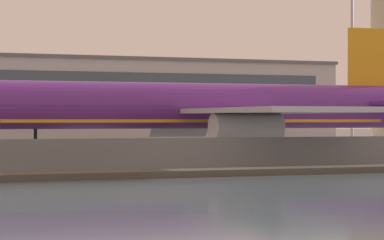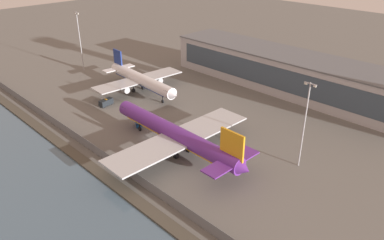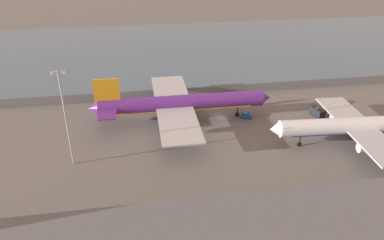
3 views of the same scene
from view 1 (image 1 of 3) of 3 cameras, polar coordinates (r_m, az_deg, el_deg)
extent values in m
plane|color=#66635E|center=(85.57, -6.29, -2.76)|extent=(500.00, 500.00, 0.00)
cube|color=#474238|center=(66.02, -1.62, -3.37)|extent=(320.00, 3.00, 0.50)
cube|color=slate|center=(70.21, -2.87, -2.26)|extent=(280.00, 0.08, 2.73)
cylinder|color=slate|center=(70.21, -2.87, -2.26)|extent=(0.10, 0.10, 2.73)
cylinder|color=#602889|center=(89.83, 0.45, 0.90)|extent=(46.57, 5.09, 4.51)
cube|color=orange|center=(89.82, 0.45, 0.11)|extent=(39.58, 4.10, 0.81)
cube|color=#B7BABF|center=(80.50, 4.87, 0.60)|extent=(10.51, 22.46, 0.45)
cube|color=#B7BABF|center=(101.10, -0.60, 0.49)|extent=(10.51, 22.46, 0.45)
cylinder|color=#B7BABF|center=(81.53, 3.45, -0.44)|extent=(6.54, 2.56, 2.48)
cylinder|color=#B7BABF|center=(98.94, -1.01, -0.35)|extent=(6.54, 2.56, 2.48)
cube|color=orange|center=(99.25, 11.56, 3.42)|extent=(6.98, 0.63, 7.66)
cube|color=#602889|center=(102.58, 10.34, 0.98)|extent=(4.75, 8.25, 0.36)
cylinder|color=black|center=(85.33, -9.80, -1.45)|extent=(0.32, 0.32, 2.64)
cylinder|color=black|center=(85.38, -9.80, -2.34)|extent=(1.27, 0.51, 1.26)
cylinder|color=black|center=(88.91, 2.96, -1.39)|extent=(0.36, 0.36, 2.64)
cylinder|color=black|center=(88.95, 2.96, -2.24)|extent=(1.46, 1.03, 1.45)
cylinder|color=black|center=(93.26, 1.79, -1.33)|extent=(0.36, 0.36, 2.64)
cylinder|color=black|center=(93.30, 1.79, -2.13)|extent=(1.46, 1.03, 1.45)
cube|color=#19519E|center=(86.28, -11.62, -2.24)|extent=(3.57, 2.98, 1.11)
cube|color=#283847|center=(86.12, -11.37, -1.71)|extent=(1.61, 1.67, 0.50)
cylinder|color=black|center=(86.61, -10.85, -2.49)|extent=(0.72, 0.54, 0.70)
cylinder|color=black|center=(85.33, -11.15, -2.53)|extent=(0.72, 0.54, 0.70)
cube|color=#B2B2B7|center=(148.92, -9.83, 1.05)|extent=(99.56, 20.36, 13.55)
cube|color=#3D4C5B|center=(138.90, -8.98, 1.40)|extent=(91.59, 0.16, 8.13)
cube|color=#5B5E63|center=(149.21, -9.83, 3.75)|extent=(100.16, 20.96, 0.50)
cylinder|color=#A8A8AD|center=(119.00, 10.01, 3.61)|extent=(0.36, 0.36, 23.16)
camera|label=2|loc=(115.32, 55.58, 25.90)|focal=35.00mm
camera|label=3|loc=(190.01, -6.90, 13.89)|focal=35.00mm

